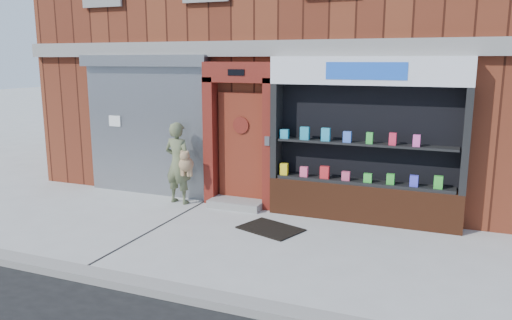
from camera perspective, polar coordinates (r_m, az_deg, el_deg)
The scene contains 8 objects.
ground at distance 8.41m, azimuth -2.32°, elevation -9.06°, with size 80.00×80.00×0.00m, color #9E9E99.
curb at distance 6.65m, azimuth -10.26°, elevation -14.45°, with size 60.00×0.30×0.12m, color gray.
building at distance 13.61m, azimuth 8.45°, elevation 15.75°, with size 12.00×8.16×8.00m.
shutter_bay at distance 11.12m, azimuth -12.45°, elevation 4.83°, with size 3.10×0.30×3.04m.
red_door_bay at distance 10.00m, azimuth -1.89°, elevation 2.86°, with size 1.52×0.58×2.90m.
pharmacy_bay at distance 9.25m, azimuth 12.27°, elevation 1.37°, with size 3.50×0.41×3.00m.
woman at distance 10.38m, azimuth -8.81°, elevation -0.33°, with size 0.75×0.52×1.70m.
doormat at distance 8.88m, azimuth 1.68°, elevation -7.85°, with size 1.04×0.73×0.03m, color black.
Camera 1 is at (3.28, -7.17, 2.94)m, focal length 35.00 mm.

